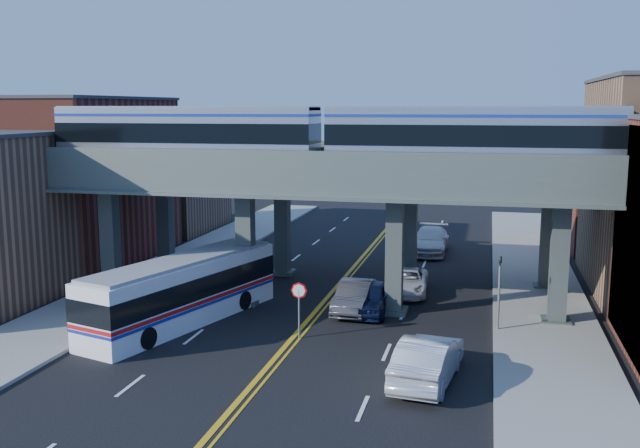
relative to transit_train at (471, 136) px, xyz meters
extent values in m
plane|color=black|center=(-7.64, -8.00, -9.12)|extent=(120.00, 120.00, 0.00)
cube|color=gray|center=(-19.14, 2.00, -9.04)|extent=(5.00, 70.00, 0.16)
cube|color=gray|center=(3.86, 2.00, -9.04)|extent=(5.00, 70.00, 0.16)
cube|color=brown|center=(-26.14, 8.00, -3.62)|extent=(8.00, 14.00, 11.00)
cube|color=#8A6347|center=(-26.14, 21.00, -5.12)|extent=(8.00, 10.00, 8.00)
cube|color=brown|center=(10.86, 21.00, -4.62)|extent=(8.00, 10.00, 9.00)
cube|color=teal|center=(6.91, -4.00, -4.37)|extent=(0.10, 9.50, 9.50)
cube|color=#45514E|center=(-19.64, 0.00, -6.12)|extent=(0.85, 0.85, 6.00)
cube|color=#45514E|center=(-11.64, 0.00, -6.12)|extent=(0.85, 0.85, 6.00)
cube|color=#45514E|center=(-3.64, 0.00, -6.12)|extent=(0.85, 0.85, 6.00)
cube|color=#45514E|center=(4.36, 0.00, -6.12)|extent=(0.85, 0.85, 6.00)
cube|color=#4E5953|center=(-7.64, 0.00, -2.42)|extent=(52.00, 3.60, 1.40)
cube|color=#45514E|center=(-19.64, 7.00, -6.12)|extent=(0.85, 0.85, 6.00)
cube|color=#45514E|center=(-11.64, 7.00, -6.12)|extent=(0.85, 0.85, 6.00)
cube|color=#45514E|center=(-3.64, 7.00, -6.12)|extent=(0.85, 0.85, 6.00)
cube|color=#45514E|center=(4.36, 7.00, -6.12)|extent=(0.85, 0.85, 6.00)
cube|color=#4E5953|center=(-7.64, 7.00, -2.42)|extent=(52.00, 3.60, 1.40)
cube|color=black|center=(-19.29, 0.00, -1.61)|extent=(2.03, 2.03, 0.23)
cube|color=black|center=(-10.33, 0.00, -1.61)|extent=(2.03, 2.03, 0.23)
cube|color=silver|center=(-14.81, 0.00, -0.02)|extent=(14.01, 2.67, 2.95)
cube|color=black|center=(-14.81, 0.00, 0.13)|extent=(14.03, 2.73, 1.01)
cube|color=black|center=(-4.48, 0.00, -1.61)|extent=(2.03, 2.03, 0.23)
cube|color=black|center=(4.48, 0.00, -1.61)|extent=(2.03, 2.03, 0.23)
cube|color=silver|center=(0.00, 0.00, -0.02)|extent=(14.01, 2.67, 2.95)
cube|color=black|center=(0.00, 0.00, 0.13)|extent=(14.03, 2.73, 1.01)
cylinder|color=slate|center=(-7.34, -5.00, -7.97)|extent=(0.09, 0.09, 2.30)
cylinder|color=red|center=(-7.34, -5.00, -6.87)|extent=(0.76, 0.04, 0.76)
cylinder|color=slate|center=(1.56, -2.00, -7.52)|extent=(0.12, 0.12, 3.20)
imported|color=black|center=(1.56, -2.00, -5.47)|extent=(0.15, 0.18, 0.90)
cube|color=white|center=(-13.51, -4.00, -7.58)|extent=(5.92, 12.16, 3.08)
cube|color=black|center=(-13.51, -4.00, -7.19)|extent=(5.98, 12.21, 1.04)
cube|color=#B21419|center=(-13.51, -4.00, -7.88)|extent=(5.98, 12.21, 0.18)
cylinder|color=black|center=(-14.61, -7.65, -8.63)|extent=(2.85, 1.73, 0.99)
cylinder|color=black|center=(-12.54, -0.81, -8.63)|extent=(2.85, 1.73, 0.99)
imported|color=#10183B|center=(-4.82, -0.19, -8.33)|extent=(1.91, 4.69, 1.59)
imported|color=#343437|center=(-5.64, -0.14, -8.34)|extent=(1.74, 4.80, 1.57)
imported|color=white|center=(-3.43, 4.10, -8.44)|extent=(2.54, 5.06, 1.38)
imported|color=silver|center=(-3.12, 15.91, -8.22)|extent=(2.66, 6.30, 1.82)
imported|color=silver|center=(-1.14, -8.96, -8.22)|extent=(2.59, 5.68, 1.81)
camera|label=1|loc=(0.89, -35.45, 1.40)|focal=40.00mm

